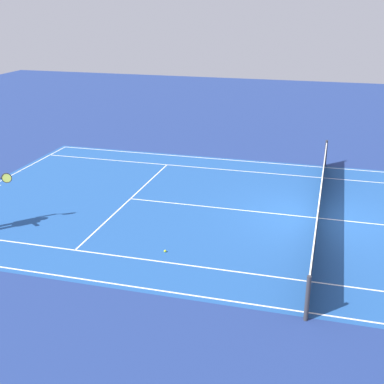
% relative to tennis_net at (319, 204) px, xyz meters
% --- Properties ---
extents(ground_plane, '(60.00, 60.00, 0.00)m').
position_rel_tennis_net_xyz_m(ground_plane, '(0.00, 0.00, -0.49)').
color(ground_plane, navy).
extents(court_slab, '(24.20, 11.40, 0.00)m').
position_rel_tennis_net_xyz_m(court_slab, '(0.00, 0.00, -0.49)').
color(court_slab, '#1E4C93').
rests_on(court_slab, ground_plane).
extents(court_line_markings, '(23.85, 11.05, 0.01)m').
position_rel_tennis_net_xyz_m(court_line_markings, '(0.00, 0.00, -0.49)').
color(court_line_markings, white).
rests_on(court_line_markings, ground_plane).
extents(tennis_net, '(0.10, 11.70, 1.08)m').
position_rel_tennis_net_xyz_m(tennis_net, '(0.00, 0.00, 0.00)').
color(tennis_net, '#2D2D33').
rests_on(tennis_net, ground_plane).
extents(tennis_ball, '(0.07, 0.07, 0.07)m').
position_rel_tennis_net_xyz_m(tennis_ball, '(3.96, 3.55, -0.46)').
color(tennis_ball, '#CCE01E').
rests_on(tennis_ball, ground_plane).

